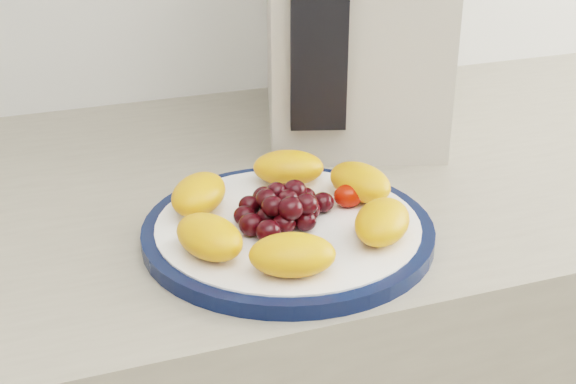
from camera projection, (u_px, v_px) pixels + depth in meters
name	position (u px, v px, depth m)	size (l,w,h in m)	color
plate_rim	(288.00, 232.00, 0.77)	(0.28, 0.28, 0.01)	#091434
plate_face	(288.00, 231.00, 0.77)	(0.26, 0.26, 0.02)	white
appliance_panel	(320.00, 9.00, 0.85)	(0.06, 0.02, 0.27)	black
fruit_plate	(290.00, 207.00, 0.76)	(0.24, 0.24, 0.04)	orange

